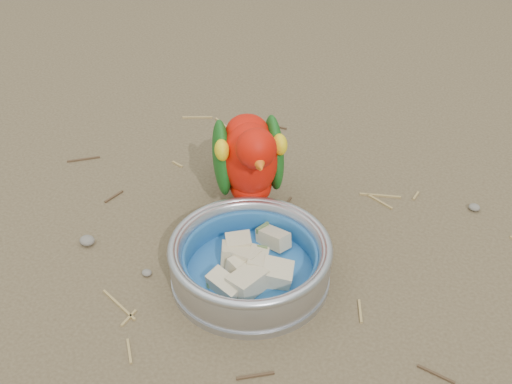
% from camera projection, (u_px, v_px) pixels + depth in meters
% --- Properties ---
extents(ground, '(60.00, 60.00, 0.00)m').
position_uv_depth(ground, '(174.00, 273.00, 0.95)').
color(ground, brown).
extents(food_bowl, '(0.21, 0.21, 0.02)m').
position_uv_depth(food_bowl, '(250.00, 276.00, 0.94)').
color(food_bowl, '#B2B2BA').
rests_on(food_bowl, ground).
extents(bowl_wall, '(0.21, 0.21, 0.04)m').
position_uv_depth(bowl_wall, '(250.00, 259.00, 0.92)').
color(bowl_wall, '#B2B2BA').
rests_on(bowl_wall, food_bowl).
extents(fruit_wedges, '(0.13, 0.13, 0.03)m').
position_uv_depth(fruit_wedges, '(250.00, 263.00, 0.92)').
color(fruit_wedges, beige).
rests_on(fruit_wedges, food_bowl).
extents(lory_parrot, '(0.20, 0.23, 0.17)m').
position_uv_depth(lory_parrot, '(250.00, 167.00, 1.00)').
color(lory_parrot, red).
rests_on(lory_parrot, ground).
extents(ground_debris, '(0.90, 0.80, 0.01)m').
position_uv_depth(ground_debris, '(193.00, 262.00, 0.97)').
color(ground_debris, '#A1834B').
rests_on(ground_debris, ground).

